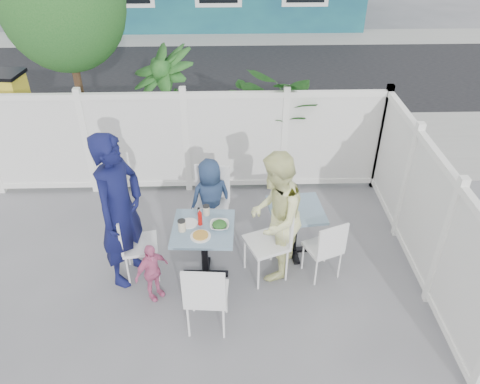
{
  "coord_description": "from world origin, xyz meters",
  "views": [
    {
      "loc": [
        0.72,
        -3.74,
        4.09
      ],
      "look_at": [
        0.85,
        0.88,
        0.96
      ],
      "focal_mm": 35.0,
      "sensor_mm": 36.0,
      "label": 1
    }
  ],
  "objects_px": {
    "man": "(120,211)",
    "spare_table": "(296,219)",
    "woman": "(275,217)",
    "utility_cabinet": "(9,111)",
    "boy": "(211,200)",
    "chair_right": "(273,235)",
    "chair_left": "(132,240)",
    "main_table": "(204,239)",
    "toddler": "(152,272)",
    "chair_back": "(211,198)",
    "chair_near": "(206,294)"
  },
  "relations": [
    {
      "from": "man",
      "to": "spare_table",
      "type": "bearing_deg",
      "value": -56.13
    },
    {
      "from": "woman",
      "to": "utility_cabinet",
      "type": "bearing_deg",
      "value": -111.66
    },
    {
      "from": "boy",
      "to": "chair_right",
      "type": "bearing_deg",
      "value": 111.55
    },
    {
      "from": "chair_right",
      "to": "utility_cabinet",
      "type": "bearing_deg",
      "value": 29.59
    },
    {
      "from": "chair_left",
      "to": "main_table",
      "type": "bearing_deg",
      "value": 76.75
    },
    {
      "from": "spare_table",
      "to": "chair_right",
      "type": "height_order",
      "value": "chair_right"
    },
    {
      "from": "boy",
      "to": "toddler",
      "type": "xyz_separation_m",
      "value": [
        -0.64,
        -1.12,
        -0.2
      ]
    },
    {
      "from": "chair_right",
      "to": "boy",
      "type": "relative_size",
      "value": 0.87
    },
    {
      "from": "utility_cabinet",
      "to": "chair_back",
      "type": "relative_size",
      "value": 1.27
    },
    {
      "from": "chair_right",
      "to": "toddler",
      "type": "relative_size",
      "value": 1.33
    },
    {
      "from": "woman",
      "to": "boy",
      "type": "height_order",
      "value": "woman"
    },
    {
      "from": "utility_cabinet",
      "to": "chair_near",
      "type": "relative_size",
      "value": 1.35
    },
    {
      "from": "toddler",
      "to": "chair_left",
      "type": "bearing_deg",
      "value": 80.18
    },
    {
      "from": "boy",
      "to": "toddler",
      "type": "distance_m",
      "value": 1.31
    },
    {
      "from": "woman",
      "to": "spare_table",
      "type": "bearing_deg",
      "value": 155.01
    },
    {
      "from": "man",
      "to": "boy",
      "type": "height_order",
      "value": "man"
    },
    {
      "from": "man",
      "to": "chair_left",
      "type": "bearing_deg",
      "value": -64.46
    },
    {
      "from": "toddler",
      "to": "chair_near",
      "type": "bearing_deg",
      "value": -83.52
    },
    {
      "from": "chair_near",
      "to": "toddler",
      "type": "xyz_separation_m",
      "value": [
        -0.63,
        0.51,
        -0.17
      ]
    },
    {
      "from": "man",
      "to": "woman",
      "type": "distance_m",
      "value": 1.76
    },
    {
      "from": "chair_near",
      "to": "main_table",
      "type": "bearing_deg",
      "value": 97.88
    },
    {
      "from": "chair_left",
      "to": "boy",
      "type": "relative_size",
      "value": 0.81
    },
    {
      "from": "chair_left",
      "to": "boy",
      "type": "distance_m",
      "value": 1.17
    },
    {
      "from": "spare_table",
      "to": "woman",
      "type": "bearing_deg",
      "value": -131.64
    },
    {
      "from": "chair_right",
      "to": "toddler",
      "type": "height_order",
      "value": "chair_right"
    },
    {
      "from": "chair_left",
      "to": "chair_right",
      "type": "bearing_deg",
      "value": 79.51
    },
    {
      "from": "woman",
      "to": "main_table",
      "type": "bearing_deg",
      "value": -68.87
    },
    {
      "from": "chair_left",
      "to": "boy",
      "type": "height_order",
      "value": "boy"
    },
    {
      "from": "chair_back",
      "to": "woman",
      "type": "bearing_deg",
      "value": 143.56
    },
    {
      "from": "chair_left",
      "to": "toddler",
      "type": "relative_size",
      "value": 1.23
    },
    {
      "from": "chair_left",
      "to": "chair_back",
      "type": "height_order",
      "value": "chair_back"
    },
    {
      "from": "chair_back",
      "to": "woman",
      "type": "distance_m",
      "value": 1.09
    },
    {
      "from": "main_table",
      "to": "toddler",
      "type": "height_order",
      "value": "toddler"
    },
    {
      "from": "spare_table",
      "to": "chair_near",
      "type": "distance_m",
      "value": 1.65
    },
    {
      "from": "spare_table",
      "to": "chair_right",
      "type": "distance_m",
      "value": 0.49
    },
    {
      "from": "chair_right",
      "to": "chair_near",
      "type": "bearing_deg",
      "value": 117.12
    },
    {
      "from": "main_table",
      "to": "chair_near",
      "type": "bearing_deg",
      "value": -86.77
    },
    {
      "from": "chair_near",
      "to": "woman",
      "type": "bearing_deg",
      "value": 53.99
    },
    {
      "from": "chair_right",
      "to": "boy",
      "type": "bearing_deg",
      "value": 22.92
    },
    {
      "from": "main_table",
      "to": "woman",
      "type": "relative_size",
      "value": 0.45
    },
    {
      "from": "spare_table",
      "to": "chair_right",
      "type": "bearing_deg",
      "value": -130.43
    },
    {
      "from": "chair_back",
      "to": "chair_near",
      "type": "height_order",
      "value": "chair_back"
    },
    {
      "from": "chair_right",
      "to": "woman",
      "type": "relative_size",
      "value": 0.61
    },
    {
      "from": "chair_right",
      "to": "toddler",
      "type": "xyz_separation_m",
      "value": [
        -1.39,
        -0.36,
        -0.21
      ]
    },
    {
      "from": "chair_left",
      "to": "chair_near",
      "type": "height_order",
      "value": "chair_near"
    },
    {
      "from": "woman",
      "to": "toddler",
      "type": "bearing_deg",
      "value": -57.67
    },
    {
      "from": "utility_cabinet",
      "to": "boy",
      "type": "distance_m",
      "value": 4.53
    },
    {
      "from": "chair_right",
      "to": "chair_left",
      "type": "bearing_deg",
      "value": 67.64
    },
    {
      "from": "man",
      "to": "woman",
      "type": "height_order",
      "value": "man"
    },
    {
      "from": "spare_table",
      "to": "woman",
      "type": "distance_m",
      "value": 0.54
    }
  ]
}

